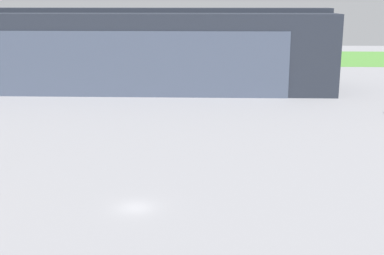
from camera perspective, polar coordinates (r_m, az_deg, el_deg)
The scene contains 3 objects.
ground_plane at distance 62.83m, azimuth -6.25°, elevation -8.83°, with size 440.00×440.00×0.00m, color gray.
grass_field_strip at distance 219.40m, azimuth -0.10°, elevation 7.76°, with size 440.00×56.00×0.08m, color #4C8836.
maintenance_hangar at distance 144.79m, azimuth -6.12°, elevation 8.54°, with size 105.27×29.65×21.88m.
Camera 1 is at (9.04, -57.17, 24.43)m, focal length 48.11 mm.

